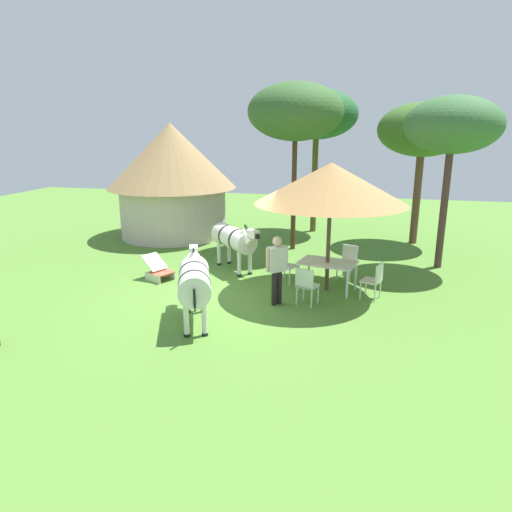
% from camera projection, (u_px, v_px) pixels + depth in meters
% --- Properties ---
extents(ground_plane, '(36.00, 36.00, 0.00)m').
position_uv_depth(ground_plane, '(216.00, 298.00, 11.25)').
color(ground_plane, '#518031').
extents(thatched_hut, '(4.73, 4.73, 4.16)m').
position_uv_depth(thatched_hut, '(172.00, 176.00, 17.19)').
color(thatched_hut, beige).
rests_on(thatched_hut, ground_plane).
extents(shade_umbrella, '(3.69, 3.69, 3.19)m').
position_uv_depth(shade_umbrella, '(331.00, 183.00, 11.10)').
color(shade_umbrella, '#4E392D').
rests_on(shade_umbrella, ground_plane).
extents(patio_dining_table, '(1.54, 1.18, 0.74)m').
position_uv_depth(patio_dining_table, '(327.00, 265.00, 11.65)').
color(patio_dining_table, white).
rests_on(patio_dining_table, ground_plane).
extents(patio_chair_west_end, '(0.57, 0.56, 0.90)m').
position_uv_depth(patio_chair_west_end, '(348.00, 259.00, 12.64)').
color(patio_chair_west_end, white).
rests_on(patio_chair_west_end, ground_plane).
extents(patio_chair_east_end, '(0.54, 0.55, 0.90)m').
position_uv_depth(patio_chair_east_end, '(284.00, 263.00, 12.30)').
color(patio_chair_east_end, silver).
rests_on(patio_chair_east_end, ground_plane).
extents(patio_chair_near_hut, '(0.55, 0.54, 0.90)m').
position_uv_depth(patio_chair_near_hut, '(306.00, 284.00, 10.68)').
color(patio_chair_near_hut, silver).
rests_on(patio_chair_near_hut, ground_plane).
extents(patio_chair_near_lawn, '(0.54, 0.55, 0.90)m').
position_uv_depth(patio_chair_near_lawn, '(375.00, 279.00, 11.04)').
color(patio_chair_near_lawn, silver).
rests_on(patio_chair_near_lawn, ground_plane).
extents(guest_beside_umbrella, '(0.46, 0.45, 1.63)m').
position_uv_depth(guest_beside_umbrella, '(277.00, 264.00, 10.59)').
color(guest_beside_umbrella, black).
rests_on(guest_beside_umbrella, ground_plane).
extents(striped_lounge_chair, '(0.95, 0.82, 0.65)m').
position_uv_depth(striped_lounge_chair, '(159.00, 270.00, 12.58)').
color(striped_lounge_chair, '#D5533B').
rests_on(striped_lounge_chair, ground_plane).
extents(zebra_nearest_camera, '(1.19, 2.21, 1.47)m').
position_uv_depth(zebra_nearest_camera, '(194.00, 280.00, 9.61)').
color(zebra_nearest_camera, silver).
rests_on(zebra_nearest_camera, ground_plane).
extents(zebra_by_umbrella, '(1.79, 1.83, 1.46)m').
position_uv_depth(zebra_by_umbrella, '(235.00, 239.00, 13.23)').
color(zebra_by_umbrella, silver).
rests_on(zebra_by_umbrella, ground_plane).
extents(acacia_tree_far_lawn, '(3.01, 3.01, 4.82)m').
position_uv_depth(acacia_tree_far_lawn, '(423.00, 130.00, 15.60)').
color(acacia_tree_far_lawn, brown).
rests_on(acacia_tree_far_lawn, ground_plane).
extents(acacia_tree_left_background, '(3.09, 3.09, 5.39)m').
position_uv_depth(acacia_tree_left_background, '(317.00, 115.00, 17.36)').
color(acacia_tree_left_background, brown).
rests_on(acacia_tree_left_background, ground_plane).
extents(acacia_tree_behind_hut, '(3.04, 3.04, 5.38)m').
position_uv_depth(acacia_tree_behind_hut, '(296.00, 112.00, 14.64)').
color(acacia_tree_behind_hut, '#482E1A').
rests_on(acacia_tree_behind_hut, ground_plane).
extents(acacia_tree_right_background, '(2.61, 2.61, 4.84)m').
position_uv_depth(acacia_tree_right_background, '(453.00, 126.00, 12.68)').
color(acacia_tree_right_background, '#4D302D').
rests_on(acacia_tree_right_background, ground_plane).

